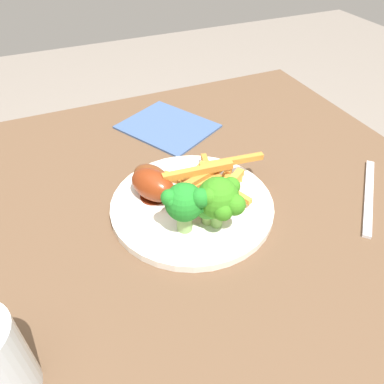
% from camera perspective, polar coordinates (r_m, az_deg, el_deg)
% --- Properties ---
extents(dining_table, '(0.95, 0.90, 0.72)m').
position_cam_1_polar(dining_table, '(0.60, 0.73, -15.30)').
color(dining_table, brown).
rests_on(dining_table, ground_plane).
extents(dinner_plate, '(0.25, 0.25, 0.01)m').
position_cam_1_polar(dinner_plate, '(0.57, -0.00, -1.99)').
color(dinner_plate, white).
rests_on(dinner_plate, dining_table).
extents(broccoli_floret_front, '(0.05, 0.05, 0.06)m').
position_cam_1_polar(broccoli_floret_front, '(0.51, 2.49, -1.31)').
color(broccoli_floret_front, '#8CAE59').
rests_on(broccoli_floret_front, dinner_plate).
extents(broccoli_floret_middle, '(0.05, 0.06, 0.08)m').
position_cam_1_polar(broccoli_floret_middle, '(0.49, -0.88, -1.62)').
color(broccoli_floret_middle, '#80A35B').
rests_on(broccoli_floret_middle, dinner_plate).
extents(broccoli_floret_back, '(0.06, 0.06, 0.08)m').
position_cam_1_polar(broccoli_floret_back, '(0.50, 4.34, -1.05)').
color(broccoli_floret_back, '#84B659').
rests_on(broccoli_floret_back, dinner_plate).
extents(carrot_fries_pile, '(0.14, 0.18, 0.05)m').
position_cam_1_polar(carrot_fries_pile, '(0.58, 2.47, 1.61)').
color(carrot_fries_pile, orange).
rests_on(carrot_fries_pile, dinner_plate).
extents(chicken_drumstick_near, '(0.12, 0.09, 0.05)m').
position_cam_1_polar(chicken_drumstick_near, '(0.56, -5.56, 0.83)').
color(chicken_drumstick_near, '#571A0A').
rests_on(chicken_drumstick_near, dinner_plate).
extents(chicken_drumstick_far, '(0.12, 0.07, 0.04)m').
position_cam_1_polar(chicken_drumstick_far, '(0.58, -5.72, 1.65)').
color(chicken_drumstick_far, '#4D200E').
rests_on(chicken_drumstick_far, dinner_plate).
extents(fork, '(0.14, 0.14, 0.00)m').
position_cam_1_polar(fork, '(0.65, 25.20, -0.47)').
color(fork, silver).
rests_on(fork, dining_table).
extents(napkin, '(0.22, 0.20, 0.00)m').
position_cam_1_polar(napkin, '(0.77, -3.71, 9.86)').
color(napkin, '#3D5684').
rests_on(napkin, dining_table).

